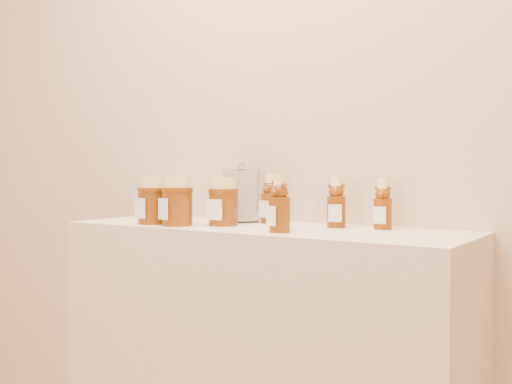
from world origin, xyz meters
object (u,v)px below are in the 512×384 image
Objects in this scene: bear_bottle_front_left at (280,200)px; glass_canister at (241,193)px; bear_bottle_back_left at (270,195)px; honey_jar_left at (153,200)px; display_table at (258,381)px.

glass_canister is (-0.23, 0.13, 0.01)m from bear_bottle_front_left.
bear_bottle_front_left is (0.13, -0.14, -0.01)m from bear_bottle_back_left.
bear_bottle_back_left is 0.19m from bear_bottle_front_left.
bear_bottle_front_left is at bearing 21.20° from honey_jar_left.
bear_bottle_back_left reaches higher than honey_jar_left.
honey_jar_left is at bearing -130.65° from glass_canister.
glass_canister reaches higher than bear_bottle_front_left.
bear_bottle_back_left is at bearing 5.25° from glass_canister.
glass_canister reaches higher than honey_jar_left.
bear_bottle_front_left is 1.10× the size of honey_jar_left.
display_table is 8.28× the size of honey_jar_left.
display_table is 7.55× the size of bear_bottle_front_left.
bear_bottle_front_left is 0.42m from honey_jar_left.
display_table is 6.86× the size of bear_bottle_back_left.
display_table is 0.62m from honey_jar_left.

